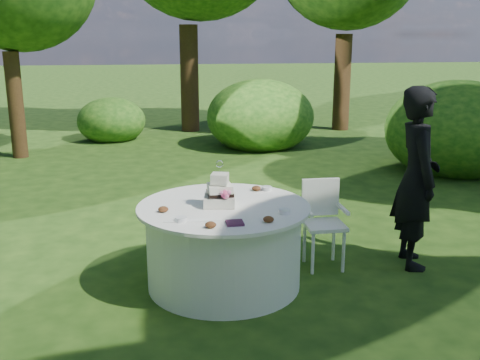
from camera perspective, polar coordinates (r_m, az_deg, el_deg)
The scene contains 9 objects.
ground at distance 5.33m, azimuth -1.62°, elevation -10.53°, with size 80.00×80.00×0.00m, color #1A390F.
napkins at distance 4.56m, azimuth -0.53°, elevation -4.38°, with size 0.14×0.14×0.02m, color #441D3A.
feather_plume at distance 4.64m, azimuth -4.87°, elevation -4.11°, with size 0.48×0.07×0.01m, color white.
guest at distance 5.76m, azimuth 17.50°, elevation 0.20°, with size 0.65×0.43×1.80m, color black.
table at distance 5.17m, azimuth -1.65°, elevation -6.63°, with size 1.56×1.56×0.77m.
cake at distance 5.01m, azimuth -2.05°, elevation -1.38°, with size 0.32×0.32×0.41m.
chair at distance 5.64m, azimuth 8.39°, elevation -3.62°, with size 0.39×0.38×0.87m.
votives at distance 4.98m, azimuth 0.62°, elevation -2.59°, with size 0.99×0.93×0.04m.
petal_cups at distance 4.86m, azimuth -1.49°, elevation -2.99°, with size 1.01×1.11×0.05m.
Camera 1 is at (-0.59, -4.79, 2.26)m, focal length 42.00 mm.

